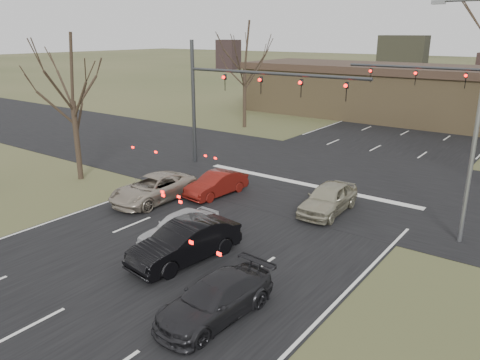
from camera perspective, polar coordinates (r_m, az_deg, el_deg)
The scene contains 15 objects.
ground at distance 17.91m, azimuth -12.84°, elevation -11.04°, with size 360.00×360.00×0.00m, color #3F4726.
road_main at distance 71.58m, azimuth 26.57°, elevation 8.98°, with size 14.00×300.00×0.02m, color black.
road_cross at distance 29.09m, azimuth 9.85°, elevation 0.46°, with size 200.00×14.00×0.02m, color black.
building at distance 49.44m, azimuth 24.47°, elevation 9.31°, with size 42.40×10.40×5.30m.
mast_arm_near at distance 29.08m, azimuth -0.85°, elevation 10.91°, with size 12.12×0.24×8.00m.
mast_arm_far at distance 33.74m, azimuth 26.24°, elevation 9.97°, with size 11.12×0.24×8.00m.
streetlight_right_near at distance 20.51m, azimuth 26.68°, elevation 7.71°, with size 2.34×0.25×10.00m.
tree_left_near at distance 28.68m, azimuth -20.12°, elevation 12.78°, with size 5.10×5.10×8.50m.
tree_left_far at distance 43.17m, azimuth 0.58°, elevation 16.11°, with size 5.70×5.70×9.50m.
car_silver_suv at distance 24.75m, azimuth -10.52°, elevation -1.01°, with size 2.27×4.92×1.37m, color #A49884.
car_white_sedan at distance 19.81m, azimuth -7.35°, elevation -5.73°, with size 1.55×3.86×1.31m, color #B8B9BB.
car_black_hatch at distance 18.19m, azimuth -6.71°, elevation -7.55°, with size 1.61×4.63×1.52m, color black.
car_charcoal_sedan at distance 14.84m, azimuth -3.01°, elevation -14.27°, with size 1.74×4.29×1.25m, color black.
car_red_ahead at distance 25.23m, azimuth -2.90°, elevation -0.50°, with size 1.34×3.83×1.26m, color #63130E.
car_silver_ahead at distance 23.17m, azimuth 10.72°, elevation -2.21°, with size 1.71×4.26×1.45m, color #A6A187.
Camera 1 is at (12.21, -10.02, 8.44)m, focal length 35.00 mm.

